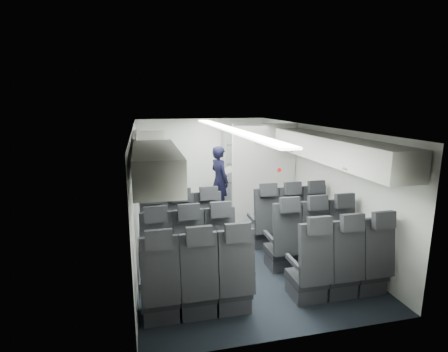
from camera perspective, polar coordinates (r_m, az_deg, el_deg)
name	(u,v)px	position (r m, az deg, el deg)	size (l,w,h in m)	color
cabin_shell	(229,182)	(6.55, 0.80, -0.94)	(3.41, 6.01, 2.16)	black
seat_row_front	(236,228)	(6.26, 1.97, -8.47)	(3.33, 0.56, 1.24)	black
seat_row_mid	(251,248)	(5.46, 4.49, -11.70)	(3.33, 0.56, 1.24)	black
seat_row_rear	(273,277)	(4.70, 7.93, -15.96)	(3.33, 0.56, 1.24)	black
overhead_bin_left_rear	(156,165)	(4.26, -11.05, 1.77)	(0.53, 1.80, 0.40)	silver
overhead_bin_left_front_open	(149,154)	(6.00, -12.11, 3.54)	(0.64, 1.70, 0.72)	#9E9E93
overhead_bin_right_rear	(363,157)	(5.17, 21.71, 2.96)	(0.53, 1.80, 0.40)	silver
overhead_bin_right_front	(305,142)	(6.67, 13.16, 5.40)	(0.53, 1.70, 0.40)	silver
bulkhead_partition	(264,173)	(7.58, 6.53, 0.43)	(1.40, 0.15, 2.13)	silver
galley_unit	(239,164)	(9.40, 2.41, 2.00)	(0.85, 0.52, 1.90)	#939399
boarding_door	(140,177)	(7.91, -13.58, -0.23)	(0.12, 1.27, 1.86)	silver
flight_attendant	(219,180)	(8.08, -0.74, -0.73)	(0.59, 0.39, 1.61)	black
carry_on_bag	(152,150)	(5.99, -11.67, 4.14)	(0.42, 0.29, 0.25)	black
papers	(228,170)	(8.02, 0.66, 0.96)	(0.20, 0.02, 0.14)	white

